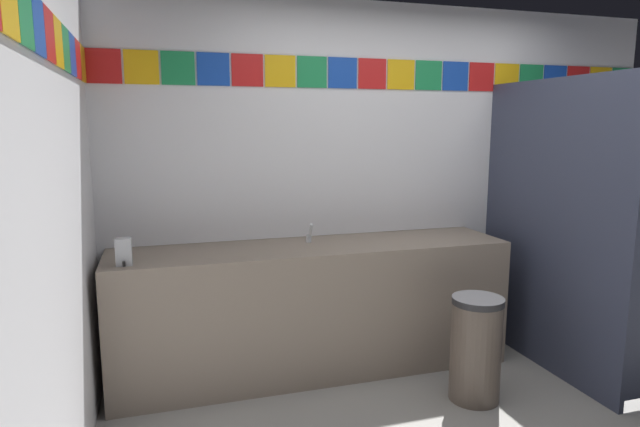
# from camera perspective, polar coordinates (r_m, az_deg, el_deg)

# --- Properties ---
(wall_back) EXTENTS (4.29, 0.09, 2.55)m
(wall_back) POSITION_cam_1_polar(r_m,az_deg,el_deg) (4.16, 8.01, 3.71)
(wall_back) COLOR silver
(wall_back) RESTS_ON ground_plane
(wall_side) EXTENTS (0.09, 3.07, 2.55)m
(wall_side) POSITION_cam_1_polar(r_m,az_deg,el_deg) (2.27, -27.76, -1.97)
(wall_side) COLOR silver
(wall_side) RESTS_ON ground_plane
(vanity_counter) EXTENTS (2.67, 0.61, 0.88)m
(vanity_counter) POSITION_cam_1_polar(r_m,az_deg,el_deg) (3.76, -0.71, -9.86)
(vanity_counter) COLOR gray
(vanity_counter) RESTS_ON ground_plane
(faucet_center) EXTENTS (0.04, 0.10, 0.14)m
(faucet_center) POSITION_cam_1_polar(r_m,az_deg,el_deg) (3.72, -1.11, -2.29)
(faucet_center) COLOR silver
(faucet_center) RESTS_ON vanity_counter
(soap_dispenser) EXTENTS (0.09, 0.09, 0.16)m
(soap_dispenser) POSITION_cam_1_polar(r_m,az_deg,el_deg) (3.32, -20.00, -3.83)
(soap_dispenser) COLOR #B7BABF
(soap_dispenser) RESTS_ON vanity_counter
(stall_divider) EXTENTS (0.92, 1.42, 1.99)m
(stall_divider) POSITION_cam_1_polar(r_m,az_deg,el_deg) (3.93, 27.26, -1.80)
(stall_divider) COLOR #33384C
(stall_divider) RESTS_ON ground_plane
(toilet) EXTENTS (0.39, 0.49, 0.74)m
(toilet) POSITION_cam_1_polar(r_m,az_deg,el_deg) (4.71, 25.15, -8.60)
(toilet) COLOR white
(toilet) RESTS_ON ground_plane
(trash_bin) EXTENTS (0.31, 0.31, 0.65)m
(trash_bin) POSITION_cam_1_polar(r_m,az_deg,el_deg) (3.54, 16.11, -13.53)
(trash_bin) COLOR brown
(trash_bin) RESTS_ON ground_plane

